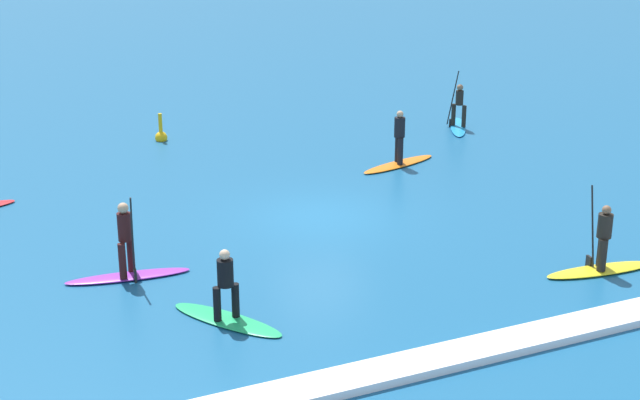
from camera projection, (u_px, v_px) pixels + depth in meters
The scene contains 8 objects.
ground_plane at pixel (320, 217), 26.50m from camera, with size 120.00×120.00×0.00m, color #195684.
surfer_on_yellow_board at pixel (602, 255), 22.72m from camera, with size 2.99×0.98×2.10m.
surfer_on_blue_board at pixel (458, 117), 35.48m from camera, with size 1.92×2.72×2.18m.
surfer_on_green_board at pixel (226, 301), 20.19m from camera, with size 2.15×2.80×1.68m.
surfer_on_purple_board at pixel (127, 257), 22.33m from camera, with size 3.02×0.96×2.19m.
surfer_on_orange_board at pixel (399, 151), 30.95m from camera, with size 3.18×1.50×1.86m.
marker_buoy at pixel (161, 136), 33.92m from camera, with size 0.45×0.45×1.12m.
wave_crest at pixel (493, 346), 19.09m from camera, with size 24.84×0.90×0.18m, color white.
Camera 1 is at (-10.23, -22.64, 9.24)m, focal length 52.65 mm.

